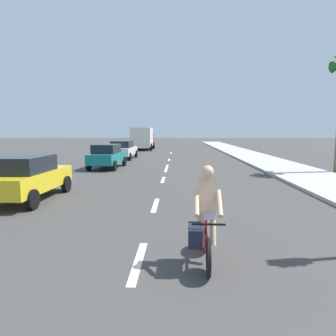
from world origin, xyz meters
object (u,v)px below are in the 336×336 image
at_px(cyclist, 204,220).
at_px(parked_car_teal, 107,156).
at_px(parked_car_yellow, 27,177).
at_px(parked_car_white, 123,149).
at_px(delivery_truck, 143,138).

xyz_separation_m(cyclist, parked_car_teal, (-5.09, 13.58, 0.00)).
height_order(parked_car_yellow, parked_car_white, same).
xyz_separation_m(parked_car_white, delivery_truck, (0.27, 12.24, 0.67)).
bearing_deg(parked_car_white, parked_car_yellow, -90.13).
distance_m(cyclist, parked_car_white, 20.55).
height_order(parked_car_teal, delivery_truck, delivery_truck).
xyz_separation_m(parked_car_teal, parked_car_white, (-0.17, 6.29, 0.00)).
bearing_deg(cyclist, parked_car_yellow, -37.66).
distance_m(parked_car_yellow, delivery_truck, 27.33).
relative_size(parked_car_yellow, delivery_truck, 0.63).
distance_m(parked_car_yellow, parked_car_white, 15.09).
relative_size(cyclist, parked_car_yellow, 0.46).
bearing_deg(cyclist, parked_car_white, -73.22).
bearing_deg(parked_car_white, parked_car_teal, -86.58).
relative_size(cyclist, parked_car_teal, 0.47).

